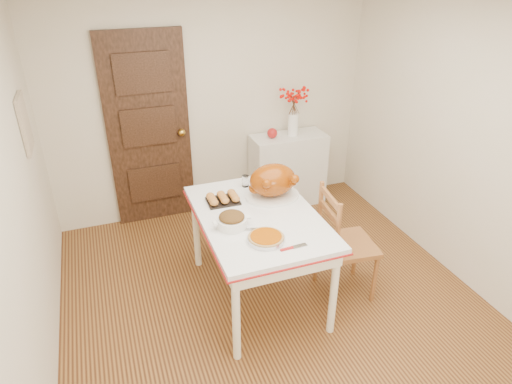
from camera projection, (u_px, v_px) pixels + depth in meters
name	position (u px, v px, depth m)	size (l,w,h in m)	color
floor	(281.00, 315.00, 3.78)	(3.50, 4.00, 0.00)	#402010
wall_back	(212.00, 104.00, 4.85)	(3.50, 0.00, 2.50)	beige
wall_left	(14.00, 228.00, 2.67)	(0.00, 4.00, 2.50)	beige
wall_right	(480.00, 149.00, 3.73)	(0.00, 4.00, 2.50)	beige
door_back	(149.00, 132.00, 4.72)	(0.85, 0.06, 2.06)	black
photo_board	(25.00, 123.00, 3.55)	(0.03, 0.35, 0.45)	beige
sideboard	(288.00, 170.00, 5.31)	(0.85, 0.38, 0.85)	silver
kitchen_table	(258.00, 256.00, 3.82)	(0.94, 1.38, 0.83)	white
chair_oak	(348.00, 243.00, 3.84)	(0.45, 0.45, 1.01)	brown
berry_vase	(294.00, 113.00, 5.00)	(0.27, 0.27, 0.52)	white
apple	(272.00, 133.00, 5.02)	(0.11, 0.11, 0.11)	#A91818
turkey_platter	(273.00, 182.00, 3.82)	(0.47, 0.38, 0.30)	#9E3E03
pumpkin_pie	(266.00, 238.00, 3.28)	(0.27, 0.27, 0.06)	#9D4300
stuffing_dish	(232.00, 220.00, 3.44)	(0.29, 0.23, 0.11)	#553A16
rolls_tray	(223.00, 198.00, 3.79)	(0.27, 0.21, 0.07)	#B96D35
pie_server	(294.00, 247.00, 3.22)	(0.21, 0.06, 0.01)	silver
carving_knife	(249.00, 229.00, 3.42)	(0.25, 0.06, 0.01)	silver
drinking_glass	(245.00, 181.00, 4.04)	(0.06, 0.06, 0.11)	white
shaker_pair	(273.00, 177.00, 4.14)	(0.09, 0.04, 0.09)	white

